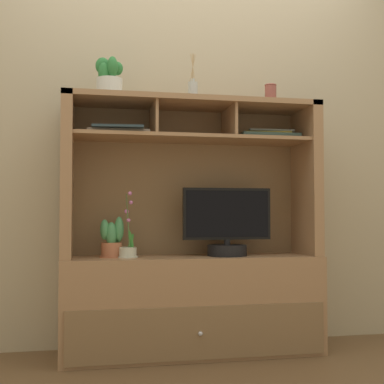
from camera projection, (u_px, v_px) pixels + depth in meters
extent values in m
cube|color=brown|center=(192.00, 355.00, 2.96)|extent=(6.00, 6.00, 0.02)
cube|color=tan|center=(184.00, 115.00, 3.25)|extent=(6.00, 0.02, 2.80)
cube|color=#9D744F|center=(192.00, 304.00, 2.98)|extent=(1.45, 0.41, 0.55)
cube|color=olive|center=(200.00, 333.00, 2.76)|extent=(1.39, 0.01, 0.28)
sphere|color=silver|center=(200.00, 334.00, 2.75)|extent=(0.02, 0.02, 0.02)
cube|color=#9D744F|center=(67.00, 176.00, 2.87)|extent=(0.06, 0.36, 0.89)
cube|color=#9D744F|center=(306.00, 180.00, 3.14)|extent=(0.06, 0.36, 0.89)
cube|color=olive|center=(186.00, 182.00, 3.17)|extent=(1.39, 0.02, 0.86)
cube|color=#9D744F|center=(192.00, 103.00, 3.02)|extent=(1.45, 0.36, 0.03)
cube|color=#9D744F|center=(192.00, 139.00, 3.02)|extent=(1.33, 0.33, 0.02)
cube|color=#9D744F|center=(154.00, 120.00, 2.98)|extent=(0.02, 0.31, 0.18)
cube|color=#9D744F|center=(229.00, 123.00, 3.06)|extent=(0.02, 0.31, 0.18)
cylinder|color=black|center=(227.00, 250.00, 3.00)|extent=(0.23, 0.23, 0.06)
cylinder|color=black|center=(227.00, 242.00, 3.00)|extent=(0.04, 0.04, 0.03)
cube|color=black|center=(227.00, 214.00, 3.01)|extent=(0.51, 0.03, 0.30)
cube|color=black|center=(228.00, 214.00, 2.99)|extent=(0.48, 0.00, 0.27)
cylinder|color=beige|center=(128.00, 252.00, 2.88)|extent=(0.10, 0.10, 0.06)
cylinder|color=beige|center=(128.00, 257.00, 2.88)|extent=(0.11, 0.11, 0.01)
cylinder|color=#4C6B38|center=(128.00, 220.00, 2.88)|extent=(0.02, 0.04, 0.29)
sphere|color=#D170B8|center=(128.00, 220.00, 2.89)|extent=(0.02, 0.02, 0.02)
sphere|color=#D170B8|center=(127.00, 211.00, 2.90)|extent=(0.03, 0.03, 0.03)
sphere|color=#D170B8|center=(131.00, 202.00, 2.88)|extent=(0.02, 0.02, 0.02)
sphere|color=#D170B8|center=(130.00, 193.00, 2.87)|extent=(0.02, 0.02, 0.02)
ellipsoid|color=green|center=(131.00, 242.00, 2.87)|extent=(0.05, 0.07, 0.13)
ellipsoid|color=green|center=(131.00, 242.00, 2.89)|extent=(0.04, 0.05, 0.09)
cylinder|color=#B96B49|center=(112.00, 250.00, 2.91)|extent=(0.12, 0.12, 0.08)
cylinder|color=#B96B49|center=(112.00, 257.00, 2.90)|extent=(0.13, 0.13, 0.01)
ellipsoid|color=#47935A|center=(119.00, 229.00, 2.91)|extent=(0.05, 0.05, 0.14)
ellipsoid|color=#47935A|center=(113.00, 238.00, 2.95)|extent=(0.08, 0.08, 0.13)
ellipsoid|color=#47935A|center=(105.00, 230.00, 2.90)|extent=(0.05, 0.08, 0.11)
ellipsoid|color=#47935A|center=(111.00, 234.00, 2.90)|extent=(0.06, 0.07, 0.13)
cube|color=gray|center=(268.00, 139.00, 3.15)|extent=(0.36, 0.20, 0.02)
cube|color=#496B65|center=(267.00, 136.00, 3.16)|extent=(0.36, 0.22, 0.02)
cube|color=gold|center=(267.00, 134.00, 3.16)|extent=(0.29, 0.19, 0.01)
cube|color=slate|center=(269.00, 132.00, 3.16)|extent=(0.28, 0.17, 0.01)
cube|color=gray|center=(118.00, 132.00, 2.90)|extent=(0.34, 0.18, 0.02)
cube|color=#26363E|center=(118.00, 129.00, 2.88)|extent=(0.29, 0.25, 0.01)
cylinder|color=#B1B5B0|center=(193.00, 91.00, 3.01)|extent=(0.06, 0.06, 0.10)
cylinder|color=#B1B5B0|center=(193.00, 81.00, 3.01)|extent=(0.03, 0.03, 0.02)
cylinder|color=tan|center=(193.00, 68.00, 3.01)|extent=(0.00, 0.02, 0.17)
cylinder|color=tan|center=(193.00, 68.00, 3.02)|extent=(0.02, 0.02, 0.17)
cylinder|color=tan|center=(192.00, 68.00, 3.02)|extent=(0.04, 0.01, 0.16)
cylinder|color=tan|center=(192.00, 68.00, 3.01)|extent=(0.02, 0.03, 0.16)
cylinder|color=tan|center=(192.00, 68.00, 3.01)|extent=(0.01, 0.02, 0.17)
cylinder|color=tan|center=(193.00, 68.00, 3.01)|extent=(0.03, 0.01, 0.16)
cylinder|color=tan|center=(193.00, 68.00, 3.01)|extent=(0.01, 0.01, 0.17)
cylinder|color=silver|center=(109.00, 88.00, 2.92)|extent=(0.14, 0.14, 0.10)
cylinder|color=silver|center=(109.00, 96.00, 2.91)|extent=(0.16, 0.16, 0.01)
ellipsoid|color=#297133|center=(117.00, 68.00, 2.94)|extent=(0.06, 0.05, 0.08)
ellipsoid|color=#297133|center=(112.00, 70.00, 2.96)|extent=(0.05, 0.06, 0.06)
ellipsoid|color=#297133|center=(103.00, 66.00, 2.94)|extent=(0.08, 0.04, 0.10)
ellipsoid|color=#297133|center=(104.00, 73.00, 2.88)|extent=(0.06, 0.05, 0.12)
ellipsoid|color=#297133|center=(112.00, 67.00, 2.89)|extent=(0.06, 0.07, 0.12)
cylinder|color=brown|center=(271.00, 95.00, 3.11)|extent=(0.07, 0.07, 0.11)
torus|color=brown|center=(271.00, 85.00, 3.11)|extent=(0.07, 0.07, 0.01)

